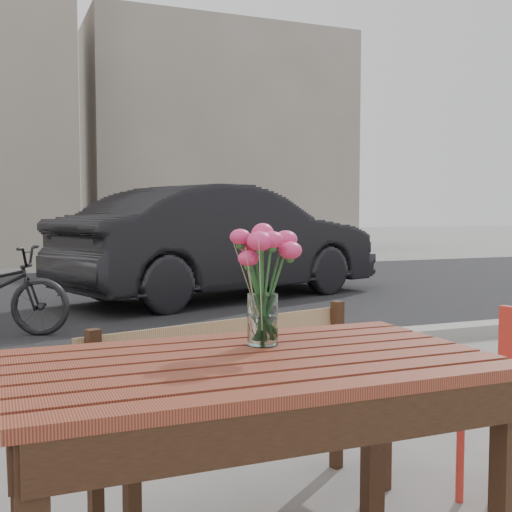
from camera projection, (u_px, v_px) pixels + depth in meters
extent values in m
cube|color=black|center=(57.00, 300.00, 8.31)|extent=(30.00, 8.00, 0.00)
cube|color=gray|center=(109.00, 362.00, 4.62)|extent=(30.00, 0.25, 0.12)
cube|color=gray|center=(220.00, 143.00, 17.38)|extent=(7.00, 3.00, 6.00)
cube|color=#591E17|center=(254.00, 363.00, 1.68)|extent=(1.24, 0.73, 0.03)
cube|color=black|center=(22.00, 493.00, 1.77)|extent=(0.06, 0.06, 0.73)
cube|color=black|center=(373.00, 438.00, 2.20)|extent=(0.06, 0.06, 0.73)
cube|color=#8B6648|center=(255.00, 414.00, 2.39)|extent=(1.28, 0.63, 0.03)
cube|color=#8B6648|center=(227.00, 350.00, 2.52)|extent=(1.20, 0.33, 0.34)
cube|color=black|center=(386.00, 442.00, 2.62)|extent=(0.05, 0.05, 0.41)
cube|color=black|center=(96.00, 439.00, 2.16)|extent=(0.05, 0.05, 0.75)
cube|color=black|center=(338.00, 385.00, 2.84)|extent=(0.05, 0.05, 0.75)
cylinder|color=red|center=(460.00, 457.00, 2.52)|extent=(0.03, 0.03, 0.36)
cylinder|color=red|center=(503.00, 441.00, 2.70)|extent=(0.03, 0.03, 0.36)
cylinder|color=white|center=(263.00, 319.00, 1.83)|extent=(0.09, 0.09, 0.15)
cylinder|color=#28612C|center=(263.00, 294.00, 1.82)|extent=(0.05, 0.05, 0.29)
imported|color=black|center=(223.00, 243.00, 8.50)|extent=(4.73, 2.92, 1.47)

